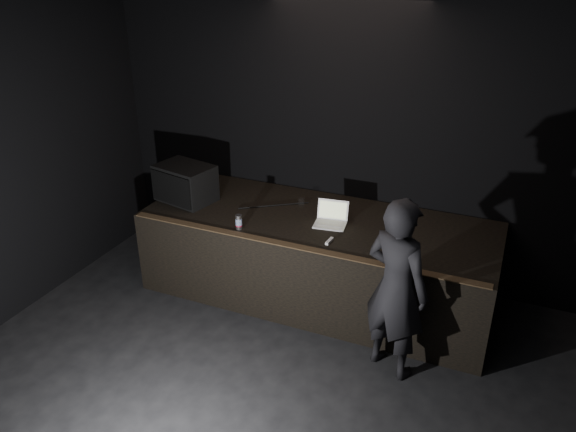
% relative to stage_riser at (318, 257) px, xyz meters
% --- Properties ---
extents(room_walls, '(6.10, 7.10, 3.52)m').
position_rel_stage_riser_xyz_m(room_walls, '(0.00, -2.73, 1.52)').
color(room_walls, black).
rests_on(room_walls, ground).
extents(stage_riser, '(4.00, 1.50, 1.00)m').
position_rel_stage_riser_xyz_m(stage_riser, '(0.00, 0.00, 0.00)').
color(stage_riser, black).
rests_on(stage_riser, ground).
extents(riser_lip, '(3.92, 0.10, 0.01)m').
position_rel_stage_riser_xyz_m(riser_lip, '(0.00, -0.71, 0.51)').
color(riser_lip, brown).
rests_on(riser_lip, stage_riser).
extents(stage_monitor, '(0.75, 0.61, 0.44)m').
position_rel_stage_riser_xyz_m(stage_monitor, '(-1.67, -0.14, 0.72)').
color(stage_monitor, black).
rests_on(stage_monitor, stage_riser).
extents(cable, '(0.71, 0.50, 0.02)m').
position_rel_stage_riser_xyz_m(cable, '(-0.62, 0.11, 0.51)').
color(cable, black).
rests_on(cable, stage_riser).
extents(laptop, '(0.39, 0.35, 0.24)m').
position_rel_stage_riser_xyz_m(laptop, '(0.17, -0.05, 0.56)').
color(laptop, silver).
rests_on(laptop, stage_riser).
extents(beer_can, '(0.07, 0.07, 0.17)m').
position_rel_stage_riser_xyz_m(beer_can, '(-0.71, -0.59, 0.59)').
color(beer_can, silver).
rests_on(beer_can, stage_riser).
extents(plastic_cup, '(0.07, 0.07, 0.09)m').
position_rel_stage_riser_xyz_m(plastic_cup, '(-0.31, 0.25, 0.55)').
color(plastic_cup, white).
rests_on(plastic_cup, stage_riser).
extents(wii_remote, '(0.05, 0.15, 0.03)m').
position_rel_stage_riser_xyz_m(wii_remote, '(0.30, -0.48, 0.51)').
color(wii_remote, white).
rests_on(wii_remote, stage_riser).
extents(person, '(0.79, 0.67, 1.84)m').
position_rel_stage_riser_xyz_m(person, '(1.13, -0.95, 0.42)').
color(person, black).
rests_on(person, ground).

